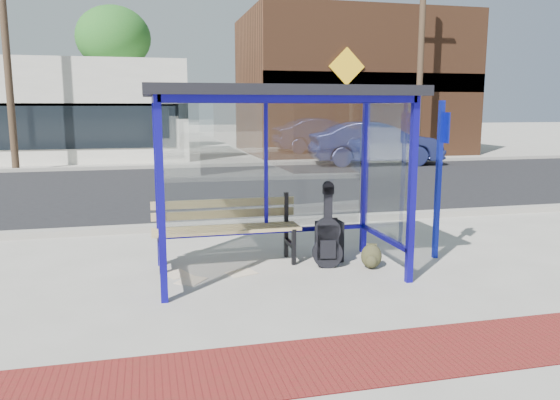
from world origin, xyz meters
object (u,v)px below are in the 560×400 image
object	(u,v)px
guitar_bag	(328,238)
backpack	(371,257)
fire_hydrant	(439,151)
suitcase	(329,242)
bench	(226,226)
parked_car	(376,143)

from	to	relation	value
guitar_bag	backpack	bearing A→B (deg)	-6.98
guitar_bag	fire_hydrant	xyz separation A→B (m)	(9.36, 13.41, -0.05)
guitar_bag	suitcase	xyz separation A→B (m)	(0.12, 0.27, -0.12)
bench	backpack	distance (m)	2.04
parked_car	bench	bearing A→B (deg)	154.32
suitcase	fire_hydrant	size ratio (longest dim) A/B	0.95
bench	suitcase	bearing A→B (deg)	-9.88
backpack	bench	bearing A→B (deg)	-177.88
parked_car	backpack	bearing A→B (deg)	162.61
suitcase	parked_car	xyz separation A→B (m)	(5.93, 12.05, 0.51)
backpack	parked_car	size ratio (longest dim) A/B	0.07
suitcase	backpack	size ratio (longest dim) A/B	1.88
backpack	parked_car	xyz separation A→B (m)	(5.48, 12.50, 0.65)
fire_hydrant	backpack	bearing A→B (deg)	-122.90
suitcase	fire_hydrant	distance (m)	16.06
bench	parked_car	size ratio (longest dim) A/B	0.42
suitcase	backpack	distance (m)	0.65
bench	suitcase	xyz separation A→B (m)	(1.43, -0.26, -0.25)
suitcase	parked_car	bearing A→B (deg)	61.15
suitcase	parked_car	distance (m)	13.44
guitar_bag	parked_car	distance (m)	13.73
backpack	parked_car	world-z (taller)	parked_car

